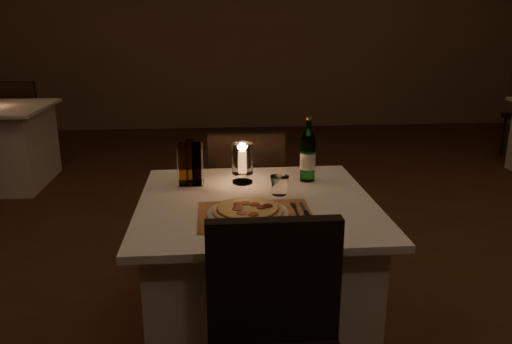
{
  "coord_description": "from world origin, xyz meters",
  "views": [
    {
      "loc": [
        -0.45,
        -2.2,
        1.47
      ],
      "look_at": [
        -0.28,
        -0.18,
        0.86
      ],
      "focal_mm": 35.0,
      "sensor_mm": 36.0,
      "label": 1
    }
  ],
  "objects": [
    {
      "name": "water_bottle",
      "position": [
        -0.01,
        0.05,
        0.86
      ],
      "size": [
        0.07,
        0.07,
        0.31
      ],
      "color": "#59A65B",
      "rests_on": "main_table"
    },
    {
      "name": "hurricane_candle",
      "position": [
        -0.32,
        0.04,
        0.85
      ],
      "size": [
        0.1,
        0.1,
        0.19
      ],
      "color": "white",
      "rests_on": "main_table"
    },
    {
      "name": "placemat",
      "position": [
        -0.3,
        -0.38,
        0.74
      ],
      "size": [
        0.45,
        0.34,
        0.0
      ],
      "primitive_type": "cube",
      "color": "#B0723D",
      "rests_on": "main_table"
    },
    {
      "name": "plate",
      "position": [
        -0.33,
        -0.38,
        0.75
      ],
      "size": [
        0.32,
        0.32,
        0.01
      ],
      "primitive_type": "cylinder",
      "color": "white",
      "rests_on": "placemat"
    },
    {
      "name": "cruet_caddy",
      "position": [
        -0.56,
        0.04,
        0.84
      ],
      "size": [
        0.12,
        0.12,
        0.21
      ],
      "color": "white",
      "rests_on": "main_table"
    },
    {
      "name": "tumbler",
      "position": [
        -0.17,
        -0.14,
        0.78
      ],
      "size": [
        0.08,
        0.08,
        0.08
      ],
      "primitive_type": null,
      "color": "white",
      "rests_on": "main_table"
    },
    {
      "name": "floor",
      "position": [
        0.0,
        0.0,
        -0.01
      ],
      "size": [
        8.0,
        10.0,
        0.02
      ],
      "primitive_type": "cube",
      "color": "#4E2B19",
      "rests_on": "ground"
    },
    {
      "name": "wall_back",
      "position": [
        0.0,
        5.01,
        1.5
      ],
      "size": [
        8.0,
        0.02,
        3.0
      ],
      "primitive_type": "cube",
      "color": "#88684F",
      "rests_on": "ground"
    },
    {
      "name": "pizza",
      "position": [
        -0.33,
        -0.38,
        0.77
      ],
      "size": [
        0.28,
        0.28,
        0.02
      ],
      "color": "#D8B77F",
      "rests_on": "plate"
    },
    {
      "name": "neighbor_chair_lb",
      "position": [
        -2.47,
        3.21,
        0.55
      ],
      "size": [
        0.42,
        0.42,
        0.9
      ],
      "color": "black",
      "rests_on": "ground"
    },
    {
      "name": "fork",
      "position": [
        -0.13,
        -0.35,
        0.75
      ],
      "size": [
        0.02,
        0.18,
        0.0
      ],
      "color": "silver",
      "rests_on": "placemat"
    },
    {
      "name": "main_table",
      "position": [
        -0.28,
        -0.2,
        0.37
      ],
      "size": [
        1.0,
        1.0,
        0.74
      ],
      "color": "white",
      "rests_on": "ground"
    },
    {
      "name": "chair_near",
      "position": [
        -0.28,
        -0.92,
        0.55
      ],
      "size": [
        0.42,
        0.42,
        0.9
      ],
      "color": "black",
      "rests_on": "ground"
    },
    {
      "name": "knife",
      "position": [
        -0.1,
        -0.41,
        0.75
      ],
      "size": [
        0.02,
        0.22,
        0.01
      ],
      "color": "black",
      "rests_on": "placemat"
    },
    {
      "name": "chair_far",
      "position": [
        -0.28,
        0.51,
        0.55
      ],
      "size": [
        0.42,
        0.42,
        0.9
      ],
      "color": "black",
      "rests_on": "ground"
    }
  ]
}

